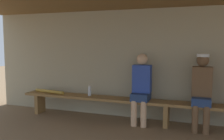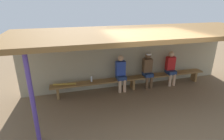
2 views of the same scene
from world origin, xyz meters
name	(u,v)px [view 2 (image 2 of 2)]	position (x,y,z in m)	size (l,w,h in m)	color
ground_plane	(151,110)	(0.00, 0.00, 0.00)	(24.00, 24.00, 0.00)	brown
back_wall	(129,58)	(0.00, 2.00, 1.10)	(8.00, 0.20, 2.20)	tan
dugout_roof	(146,33)	(0.00, 0.70, 2.26)	(8.00, 2.80, 0.12)	brown
support_post	(33,102)	(-3.18, -0.55, 1.10)	(0.10, 0.10, 2.20)	#4C388C
bench	(133,79)	(0.00, 1.55, 0.39)	(6.00, 0.36, 0.46)	olive
player_leftmost	(171,67)	(1.59, 1.55, 0.73)	(0.34, 0.42, 1.34)	navy
player_with_sunglasses	(148,69)	(0.59, 1.55, 0.75)	(0.34, 0.42, 1.34)	navy
player_in_red	(121,72)	(-0.48, 1.55, 0.73)	(0.34, 0.42, 1.34)	navy
water_bottle_clear	(92,79)	(-1.56, 1.59, 0.56)	(0.06, 0.06, 0.21)	silver
baseball_bat	(65,84)	(-2.50, 1.55, 0.49)	(0.07, 0.07, 0.76)	#B28C33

